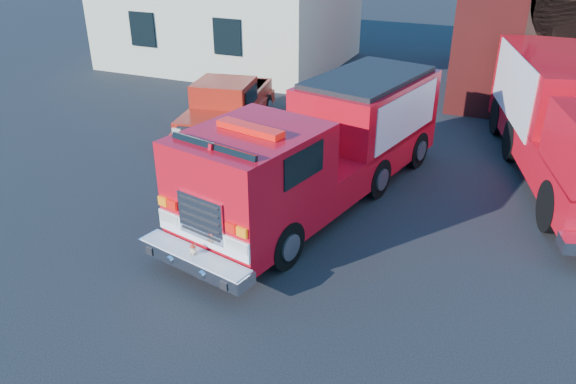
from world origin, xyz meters
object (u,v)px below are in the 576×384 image
at_px(side_building, 231,13).
at_px(pickup_truck, 227,107).
at_px(fire_engine, 323,146).
at_px(secondary_truck, 576,120).

height_order(side_building, pickup_truck, side_building).
xyz_separation_m(side_building, fire_engine, (8.87, -11.82, -0.81)).
relative_size(pickup_truck, secondary_truck, 0.58).
bearing_deg(fire_engine, pickup_truck, 143.18).
distance_m(pickup_truck, secondary_truck, 9.99).
relative_size(fire_engine, secondary_truck, 0.96).
relative_size(side_building, secondary_truck, 1.09).
height_order(pickup_truck, secondary_truck, secondary_truck).
relative_size(side_building, fire_engine, 1.13).
bearing_deg(fire_engine, side_building, 126.87).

